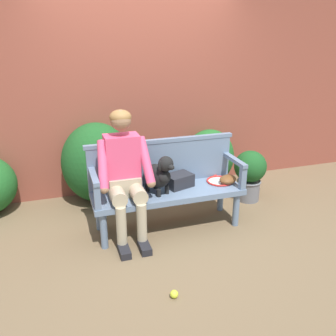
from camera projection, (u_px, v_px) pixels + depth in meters
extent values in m
plane|color=brown|center=(168.00, 227.00, 3.84)|extent=(40.00, 40.00, 0.00)
cube|color=brown|center=(137.00, 84.00, 4.50)|extent=(8.00, 0.30, 2.77)
ellipsoid|color=#194C1E|center=(97.00, 162.00, 4.33)|extent=(0.86, 0.86, 0.99)
ellipsoid|color=#1E5B23|center=(209.00, 157.00, 4.83)|extent=(0.71, 0.59, 0.78)
cube|color=slate|center=(168.00, 193.00, 3.69)|extent=(1.59, 0.50, 0.06)
cylinder|color=slate|center=(104.00, 231.00, 3.39)|extent=(0.07, 0.07, 0.38)
cylinder|color=slate|center=(236.00, 210.00, 3.81)|extent=(0.07, 0.07, 0.38)
cylinder|color=slate|center=(99.00, 213.00, 3.73)|extent=(0.07, 0.07, 0.38)
cylinder|color=slate|center=(221.00, 195.00, 4.15)|extent=(0.07, 0.07, 0.38)
cube|color=slate|center=(162.00, 163.00, 3.80)|extent=(1.59, 0.05, 0.46)
cube|color=slate|center=(162.00, 141.00, 3.71)|extent=(1.63, 0.06, 0.04)
cube|color=slate|center=(97.00, 198.00, 3.23)|extent=(0.06, 0.06, 0.24)
cube|color=slate|center=(93.00, 176.00, 3.37)|extent=(0.06, 0.50, 0.04)
cube|color=slate|center=(243.00, 178.00, 3.67)|extent=(0.06, 0.06, 0.24)
cube|color=slate|center=(234.00, 160.00, 3.81)|extent=(0.06, 0.50, 0.04)
cube|color=black|center=(124.00, 250.00, 3.35)|extent=(0.10, 0.24, 0.07)
cylinder|color=tan|center=(121.00, 225.00, 3.34)|extent=(0.10, 0.10, 0.39)
cylinder|color=tan|center=(117.00, 194.00, 3.40)|extent=(0.15, 0.32, 0.15)
cube|color=black|center=(144.00, 247.00, 3.41)|extent=(0.10, 0.24, 0.07)
cylinder|color=tan|center=(142.00, 222.00, 3.40)|extent=(0.10, 0.10, 0.39)
cylinder|color=tan|center=(137.00, 192.00, 3.45)|extent=(0.15, 0.32, 0.15)
cube|color=tan|center=(124.00, 185.00, 3.56)|extent=(0.32, 0.24, 0.20)
cube|color=#E04770|center=(122.00, 160.00, 3.49)|extent=(0.34, 0.22, 0.52)
cylinder|color=#E04770|center=(103.00, 165.00, 3.31)|extent=(0.14, 0.33, 0.45)
sphere|color=#936B4C|center=(104.00, 189.00, 3.27)|extent=(0.09, 0.09, 0.09)
cylinder|color=#E04770|center=(146.00, 160.00, 3.43)|extent=(0.14, 0.33, 0.45)
sphere|color=#936B4C|center=(151.00, 183.00, 3.40)|extent=(0.09, 0.09, 0.09)
sphere|color=#936B4C|center=(121.00, 120.00, 3.32)|extent=(0.20, 0.20, 0.20)
ellipsoid|color=olive|center=(120.00, 117.00, 3.32)|extent=(0.21, 0.21, 0.14)
cylinder|color=black|center=(159.00, 193.00, 3.52)|extent=(0.04, 0.04, 0.08)
cylinder|color=black|center=(167.00, 190.00, 3.59)|extent=(0.04, 0.04, 0.08)
cylinder|color=black|center=(147.00, 187.00, 3.65)|extent=(0.04, 0.04, 0.08)
cylinder|color=black|center=(155.00, 185.00, 3.72)|extent=(0.04, 0.04, 0.08)
ellipsoid|color=black|center=(157.00, 176.00, 3.57)|extent=(0.31, 0.36, 0.24)
sphere|color=black|center=(164.00, 177.00, 3.49)|extent=(0.14, 0.14, 0.14)
sphere|color=black|center=(166.00, 164.00, 3.42)|extent=(0.15, 0.15, 0.15)
ellipsoid|color=black|center=(171.00, 167.00, 3.38)|extent=(0.09, 0.11, 0.06)
ellipsoid|color=black|center=(160.00, 166.00, 3.39)|extent=(0.06, 0.05, 0.11)
ellipsoid|color=black|center=(170.00, 163.00, 3.47)|extent=(0.06, 0.05, 0.11)
sphere|color=black|center=(148.00, 168.00, 3.65)|extent=(0.07, 0.07, 0.07)
torus|color=red|center=(219.00, 181.00, 3.89)|extent=(0.32, 0.32, 0.02)
cylinder|color=silver|center=(219.00, 181.00, 3.90)|extent=(0.25, 0.25, 0.00)
cube|color=red|center=(215.00, 175.00, 4.04)|extent=(0.04, 0.07, 0.02)
cylinder|color=black|center=(211.00, 171.00, 4.17)|extent=(0.05, 0.22, 0.03)
ellipsoid|color=brown|center=(228.00, 179.00, 3.84)|extent=(0.28, 0.26, 0.09)
cube|color=#232328|center=(179.00, 180.00, 3.75)|extent=(0.33, 0.28, 0.14)
sphere|color=#CCDB33|center=(174.00, 294.00, 2.79)|extent=(0.07, 0.07, 0.07)
cylinder|color=slate|center=(248.00, 190.00, 4.44)|extent=(0.28, 0.28, 0.25)
torus|color=slate|center=(249.00, 181.00, 4.40)|extent=(0.30, 0.30, 0.02)
ellipsoid|color=#194C1E|center=(250.00, 166.00, 4.33)|extent=(0.40, 0.40, 0.39)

